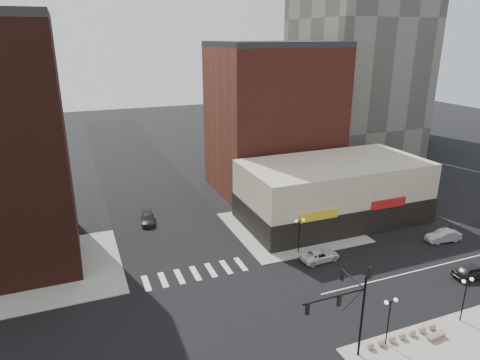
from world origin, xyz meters
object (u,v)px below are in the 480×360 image
street_lamp_ne (300,227)px  silver_sedan (443,236)px  street_lamp_se_b (466,289)px  stone_bench (436,336)px  dark_sedan_east (473,271)px  dark_sedan_north (148,219)px  traffic_signal (350,301)px  white_suv (320,255)px  street_lamp_se_a (390,310)px

street_lamp_ne → silver_sedan: size_ratio=0.97×
street_lamp_se_b → stone_bench: (-3.76, -1.00, -2.95)m
street_lamp_ne → dark_sedan_east: 18.14m
dark_sedan_north → traffic_signal: bearing=-64.9°
street_lamp_ne → dark_sedan_north: 20.74m
traffic_signal → street_lamp_ne: bearing=73.3°
street_lamp_se_b → traffic_signal: bearing=179.2°
dark_sedan_east → stone_bench: bearing=125.2°
street_lamp_se_b → dark_sedan_north: 37.51m
white_suv → stone_bench: bearing=-175.4°
stone_bench → dark_sedan_east: bearing=24.0°
white_suv → dark_sedan_north: 23.19m
traffic_signal → street_lamp_ne: (4.76, 15.83, -1.67)m
dark_sedan_east → stone_bench: dark_sedan_east is taller
dark_sedan_east → dark_sedan_north: (-28.50, 25.81, -0.13)m
street_lamp_ne → dark_sedan_north: street_lamp_ne is taller
street_lamp_se_b → street_lamp_ne: same height
street_lamp_se_b → white_suv: size_ratio=0.94×
traffic_signal → dark_sedan_north: bearing=107.5°
silver_sedan → dark_sedan_north: size_ratio=1.02×
street_lamp_se_a → silver_sedan: bearing=33.2°
white_suv → silver_sedan: silver_sedan is taller
street_lamp_se_a → dark_sedan_north: street_lamp_se_a is taller
street_lamp_se_a → dark_sedan_north: 33.59m
street_lamp_se_a → white_suv: bearing=80.0°
street_lamp_se_a → street_lamp_ne: 16.03m
street_lamp_se_a → white_suv: street_lamp_se_a is taller
traffic_signal → silver_sedan: size_ratio=1.82×
street_lamp_se_a → silver_sedan: 22.49m
street_lamp_se_b → stone_bench: bearing=-165.1°
dark_sedan_north → street_lamp_se_a: bearing=-58.8°
dark_sedan_east → silver_sedan: dark_sedan_east is taller
traffic_signal → street_lamp_se_a: traffic_signal is taller
street_lamp_se_b → white_suv: 15.05m
street_lamp_se_b → street_lamp_ne: bearing=113.6°
street_lamp_se_a → white_suv: 14.18m
street_lamp_se_a → street_lamp_se_b: (8.00, 0.00, 0.00)m
street_lamp_ne → white_suv: street_lamp_ne is taller
white_suv → traffic_signal: bearing=153.0°
dark_sedan_east → dark_sedan_north: dark_sedan_east is taller
street_lamp_ne → stone_bench: size_ratio=2.33×
dark_sedan_east → silver_sedan: size_ratio=1.01×
white_suv → dark_sedan_east: (12.70, -8.83, 0.12)m
traffic_signal → silver_sedan: (22.46, 12.06, -4.26)m
street_lamp_ne → dark_sedan_east: (14.11, -11.11, -2.55)m
street_lamp_ne → dark_sedan_east: street_lamp_ne is taller
traffic_signal → silver_sedan: 25.84m
street_lamp_ne → stone_bench: bearing=-79.2°
street_lamp_se_a → silver_sedan: street_lamp_se_a is taller
dark_sedan_east → silver_sedan: 8.17m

